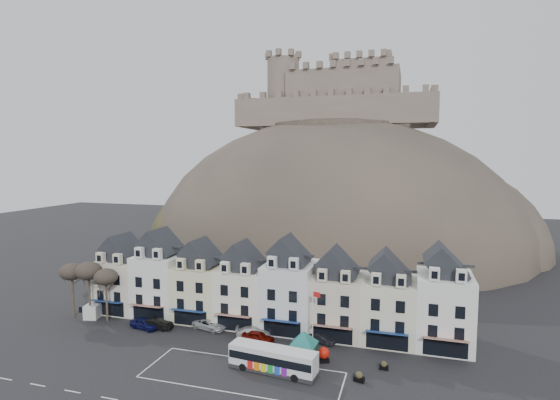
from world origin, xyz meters
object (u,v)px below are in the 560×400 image
(bus_shelter, at_px, (303,338))
(red_buoy, at_px, (324,354))
(car_maroon, at_px, (258,337))
(car_charcoal, at_px, (321,338))
(car_navy, at_px, (145,323))
(car_silver, at_px, (210,324))
(car_white, at_px, (253,332))
(bus, at_px, (273,358))
(car_black, at_px, (157,324))
(flagpole, at_px, (313,315))
(white_van, at_px, (97,309))

(bus_shelter, distance_m, red_buoy, 3.23)
(car_maroon, distance_m, car_charcoal, 8.17)
(car_navy, height_order, car_silver, car_navy)
(car_white, height_order, car_maroon, car_maroon)
(bus, bearing_deg, car_black, 166.71)
(flagpole, distance_m, white_van, 34.43)
(white_van, xyz_separation_m, car_maroon, (26.92, -2.20, -0.31))
(bus, xyz_separation_m, car_black, (-19.35, 6.98, -0.82))
(bus_shelter, height_order, white_van, bus_shelter)
(bus_shelter, xyz_separation_m, flagpole, (0.29, 4.00, 1.38))
(flagpole, distance_m, car_maroon, 8.15)
(car_navy, xyz_separation_m, car_white, (15.60, 1.77, -0.09))
(white_van, distance_m, car_navy, 10.43)
(red_buoy, height_order, white_van, white_van)
(flagpole, distance_m, car_navy, 24.36)
(car_navy, bearing_deg, car_charcoal, -72.38)
(bus_shelter, xyz_separation_m, car_charcoal, (0.88, 6.02, -2.36))
(flagpole, distance_m, car_black, 22.69)
(bus, relative_size, car_navy, 2.29)
(red_buoy, height_order, car_maroon, red_buoy)
(car_silver, bearing_deg, bus, -114.06)
(car_black, relative_size, car_silver, 0.92)
(bus_shelter, bearing_deg, car_charcoal, 83.99)
(white_van, bearing_deg, car_black, -23.53)
(car_silver, bearing_deg, car_maroon, -92.66)
(bus, bearing_deg, red_buoy, 46.44)
(car_black, xyz_separation_m, car_white, (13.92, 1.41, -0.08))
(flagpole, bearing_deg, white_van, 176.61)
(car_maroon, bearing_deg, car_navy, 95.28)
(red_buoy, relative_size, car_maroon, 0.40)
(red_buoy, distance_m, car_white, 11.23)
(bus, height_order, red_buoy, bus)
(red_buoy, xyz_separation_m, car_white, (-10.40, 4.24, -0.21))
(car_black, bearing_deg, flagpole, -96.43)
(bus_shelter, xyz_separation_m, car_white, (-8.19, 5.29, -2.33))
(flagpole, height_order, car_maroon, flagpole)
(car_silver, bearing_deg, car_charcoal, -77.23)
(white_van, relative_size, car_silver, 0.99)
(bus_shelter, bearing_deg, white_van, 172.22)
(bus_shelter, distance_m, car_black, 22.56)
(car_silver, distance_m, car_white, 6.80)
(bus, height_order, car_white, bus)
(bus, relative_size, car_maroon, 2.40)
(car_black, xyz_separation_m, car_maroon, (15.12, -0.05, -0.02))
(car_black, bearing_deg, car_silver, -80.05)
(red_buoy, height_order, car_white, red_buoy)
(bus, relative_size, car_black, 2.26)
(red_buoy, relative_size, car_charcoal, 0.45)
(car_charcoal, bearing_deg, white_van, 107.70)
(car_black, relative_size, car_maroon, 1.06)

